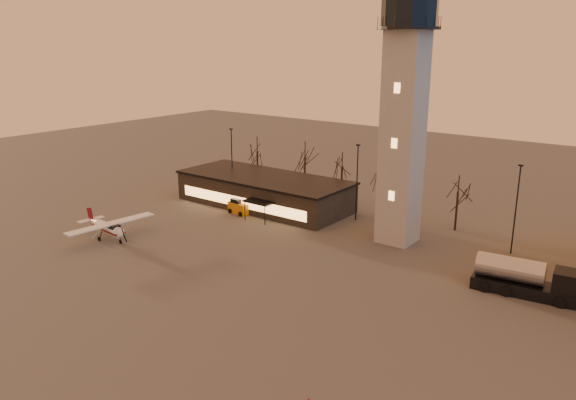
{
  "coord_description": "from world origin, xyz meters",
  "views": [
    {
      "loc": [
        27.56,
        -27.68,
        22.95
      ],
      "look_at": [
        -3.31,
        13.0,
        8.35
      ],
      "focal_mm": 35.0,
      "sensor_mm": 36.0,
      "label": 1
    }
  ],
  "objects_px": {
    "control_tower": "(405,102)",
    "cessna_rear": "(110,231)",
    "terminal": "(264,191)",
    "fuel_truck": "(524,281)",
    "service_cart": "(240,208)"
  },
  "relations": [
    {
      "from": "cessna_rear",
      "to": "fuel_truck",
      "type": "relative_size",
      "value": 1.18
    },
    {
      "from": "terminal",
      "to": "service_cart",
      "type": "height_order",
      "value": "terminal"
    },
    {
      "from": "cessna_rear",
      "to": "fuel_truck",
      "type": "bearing_deg",
      "value": 23.88
    },
    {
      "from": "control_tower",
      "to": "cessna_rear",
      "type": "distance_m",
      "value": 37.39
    },
    {
      "from": "terminal",
      "to": "control_tower",
      "type": "bearing_deg",
      "value": -5.15
    },
    {
      "from": "terminal",
      "to": "cessna_rear",
      "type": "distance_m",
      "value": 22.86
    },
    {
      "from": "service_cart",
      "to": "fuel_truck",
      "type": "bearing_deg",
      "value": 2.48
    },
    {
      "from": "terminal",
      "to": "fuel_truck",
      "type": "bearing_deg",
      "value": -11.88
    },
    {
      "from": "fuel_truck",
      "to": "service_cart",
      "type": "xyz_separation_m",
      "value": [
        -38.22,
        3.01,
        -0.57
      ]
    },
    {
      "from": "control_tower",
      "to": "terminal",
      "type": "xyz_separation_m",
      "value": [
        -21.99,
        1.98,
        -14.17
      ]
    },
    {
      "from": "fuel_truck",
      "to": "service_cart",
      "type": "relative_size",
      "value": 2.77
    },
    {
      "from": "control_tower",
      "to": "cessna_rear",
      "type": "relative_size",
      "value": 2.92
    },
    {
      "from": "terminal",
      "to": "cessna_rear",
      "type": "height_order",
      "value": "terminal"
    },
    {
      "from": "cessna_rear",
      "to": "control_tower",
      "type": "bearing_deg",
      "value": 42.06
    },
    {
      "from": "terminal",
      "to": "service_cart",
      "type": "xyz_separation_m",
      "value": [
        -0.26,
        -4.97,
        -1.38
      ]
    }
  ]
}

